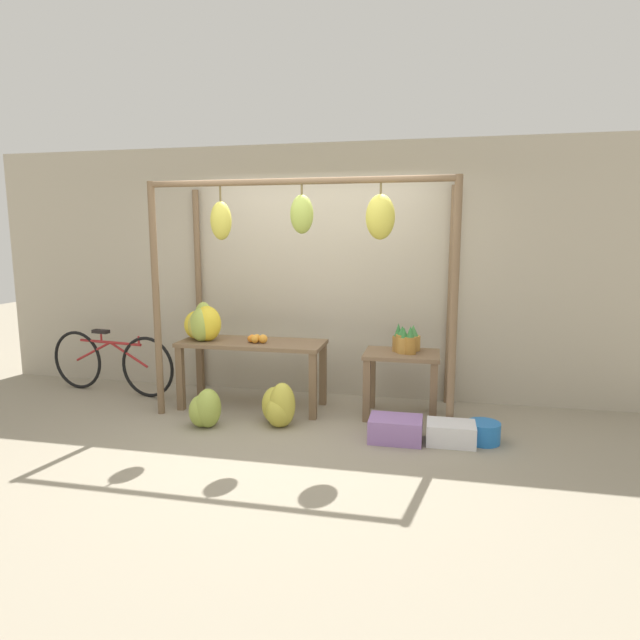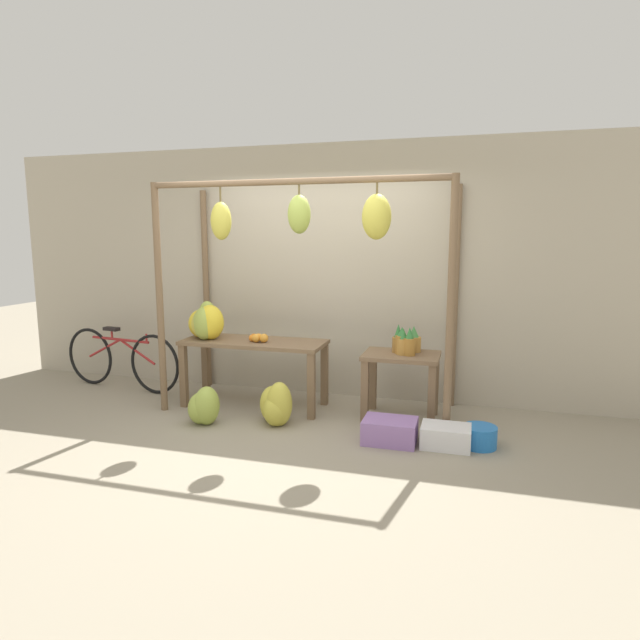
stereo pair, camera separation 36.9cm
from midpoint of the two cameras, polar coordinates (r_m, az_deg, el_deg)
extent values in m
plane|color=gray|center=(4.96, -1.99, -12.34)|extent=(20.00, 20.00, 0.00)
cube|color=#B2A893|center=(6.04, 2.24, 5.13)|extent=(8.00, 0.08, 2.80)
cylinder|color=brown|center=(5.61, -14.95, 2.09)|extent=(0.07, 0.07, 2.32)
cylinder|color=brown|center=(4.82, 15.91, 0.95)|extent=(0.07, 0.07, 2.32)
cylinder|color=brown|center=(6.47, -10.47, 3.13)|extent=(0.07, 0.07, 2.32)
cylinder|color=brown|center=(5.79, 15.97, 2.26)|extent=(0.07, 0.07, 2.32)
cylinder|color=brown|center=(5.01, -0.75, 14.56)|extent=(2.88, 0.06, 0.06)
cylinder|color=brown|center=(5.26, -8.57, 13.12)|extent=(0.02, 0.02, 0.14)
ellipsoid|color=gold|center=(5.24, -8.51, 10.41)|extent=(0.20, 0.18, 0.36)
cylinder|color=brown|center=(4.98, -0.08, 13.74)|extent=(0.02, 0.02, 0.09)
ellipsoid|color=#9EB247|center=(4.97, -0.07, 11.21)|extent=(0.21, 0.19, 0.35)
cylinder|color=brown|center=(4.84, 8.35, 13.75)|extent=(0.02, 0.02, 0.09)
ellipsoid|color=gold|center=(4.82, 8.28, 10.84)|extent=(0.26, 0.23, 0.40)
cube|color=brown|center=(5.66, -5.22, -2.39)|extent=(1.51, 0.58, 0.04)
cube|color=brown|center=(5.82, -12.58, -5.86)|extent=(0.07, 0.07, 0.67)
cube|color=brown|center=(5.30, 1.07, -7.10)|extent=(0.07, 0.07, 0.67)
cube|color=brown|center=(6.23, -10.45, -4.79)|extent=(0.07, 0.07, 0.67)
cube|color=brown|center=(5.76, 2.33, -5.81)|extent=(0.07, 0.07, 0.67)
cube|color=brown|center=(5.34, 10.66, -3.78)|extent=(0.74, 0.53, 0.04)
cube|color=brown|center=(5.25, 6.83, -7.62)|extent=(0.07, 0.07, 0.62)
cube|color=brown|center=(5.19, 13.85, -8.01)|extent=(0.07, 0.07, 0.62)
cube|color=brown|center=(5.67, 7.54, -6.40)|extent=(0.07, 0.07, 0.62)
cube|color=brown|center=(5.61, 14.04, -6.74)|extent=(0.07, 0.07, 0.62)
ellipsoid|color=yellow|center=(5.74, -9.84, -0.25)|extent=(0.33, 0.31, 0.37)
ellipsoid|color=#9EB247|center=(5.82, -10.14, 0.04)|extent=(0.29, 0.28, 0.40)
ellipsoid|color=yellow|center=(5.90, -10.87, -0.37)|extent=(0.28, 0.30, 0.30)
ellipsoid|color=gold|center=(5.79, -10.48, -0.42)|extent=(0.33, 0.35, 0.32)
ellipsoid|color=#9EB247|center=(5.73, -10.48, -0.38)|extent=(0.33, 0.33, 0.35)
sphere|color=orange|center=(5.53, -4.11, -1.95)|extent=(0.09, 0.09, 0.09)
sphere|color=orange|center=(5.59, -5.20, -1.88)|extent=(0.08, 0.08, 0.08)
sphere|color=orange|center=(5.54, -4.94, -1.96)|extent=(0.09, 0.09, 0.09)
sphere|color=orange|center=(5.59, -5.36, -1.94)|extent=(0.07, 0.07, 0.07)
sphere|color=orange|center=(5.63, -4.72, -1.83)|extent=(0.08, 0.08, 0.08)
cylinder|color=#A3702D|center=(5.32, 10.69, -2.62)|extent=(0.13, 0.13, 0.18)
cone|color=#337538|center=(5.30, 10.74, -1.21)|extent=(0.09, 0.09, 0.09)
cylinder|color=olive|center=(5.37, 10.29, -2.63)|extent=(0.12, 0.12, 0.15)
cone|color=#337538|center=(5.34, 10.33, -1.13)|extent=(0.08, 0.08, 0.13)
cylinder|color=#A3702D|center=(5.26, 11.51, -2.84)|extent=(0.12, 0.12, 0.17)
cone|color=#337538|center=(5.23, 11.56, -1.37)|extent=(0.08, 0.08, 0.11)
cylinder|color=#B27F38|center=(5.29, 10.85, -2.81)|extent=(0.12, 0.12, 0.16)
cone|color=#337538|center=(5.26, 10.89, -1.44)|extent=(0.09, 0.09, 0.10)
cylinder|color=#B27F38|center=(5.43, 11.87, -2.57)|extent=(0.15, 0.15, 0.15)
cone|color=#428442|center=(5.41, 11.92, -1.22)|extent=(0.10, 0.10, 0.11)
ellipsoid|color=#9EB247|center=(5.28, -10.02, -9.00)|extent=(0.28, 0.30, 0.38)
ellipsoid|color=#9EB247|center=(5.32, -10.67, -9.24)|extent=(0.28, 0.31, 0.31)
ellipsoid|color=gold|center=(5.16, -2.29, -8.96)|extent=(0.29, 0.27, 0.43)
ellipsoid|color=gold|center=(5.26, -3.00, -8.98)|extent=(0.34, 0.33, 0.36)
ellipsoid|color=gold|center=(5.18, -2.61, -9.60)|extent=(0.34, 0.35, 0.31)
cube|color=#9970B7|center=(4.87, 9.67, -11.61)|extent=(0.47, 0.33, 0.21)
cylinder|color=blue|center=(4.96, 18.77, -11.72)|extent=(0.29, 0.29, 0.18)
torus|color=black|center=(7.05, -21.95, -3.61)|extent=(0.69, 0.13, 0.69)
torus|color=black|center=(6.38, -15.65, -4.57)|extent=(0.69, 0.13, 0.69)
cylinder|color=maroon|center=(6.65, -19.07, -2.00)|extent=(0.85, 0.15, 0.03)
cylinder|color=maroon|center=(6.85, -20.55, -2.83)|extent=(0.51, 0.10, 0.27)
cylinder|color=maroon|center=(6.51, -17.40, -3.26)|extent=(0.51, 0.10, 0.27)
cylinder|color=maroon|center=(6.73, -19.87, -1.49)|extent=(0.02, 0.02, 0.10)
cube|color=black|center=(6.72, -19.91, -0.91)|extent=(0.21, 0.11, 0.04)
cylinder|color=maroon|center=(6.38, -16.46, -1.88)|extent=(0.02, 0.02, 0.10)
cube|color=silver|center=(4.88, 15.44, -11.90)|extent=(0.42, 0.30, 0.19)
camera|label=1|loc=(0.18, -88.04, 0.31)|focal=30.00mm
camera|label=2|loc=(0.18, 91.96, -0.31)|focal=30.00mm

